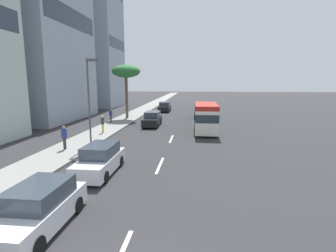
{
  "coord_description": "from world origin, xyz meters",
  "views": [
    {
      "loc": [
        -4.44,
        -2.18,
        5.18
      ],
      "look_at": [
        17.44,
        0.16,
        1.42
      ],
      "focal_mm": 28.02,
      "sensor_mm": 36.0,
      "label": 1
    }
  ],
  "objects_px": {
    "car_lead": "(152,119)",
    "pedestrian_near_lamp": "(103,123)",
    "minibus_sixth": "(206,117)",
    "street_lamp": "(90,92)",
    "pedestrian_mid_block": "(64,136)",
    "pedestrian_by_tree": "(111,115)",
    "car_fifth": "(38,209)",
    "car_seventh": "(202,107)",
    "car_second": "(100,160)",
    "car_third": "(165,107)",
    "van_fourth": "(202,109)",
    "palm_tree": "(126,72)"
  },
  "relations": [
    {
      "from": "pedestrian_mid_block",
      "to": "pedestrian_by_tree",
      "type": "xyz_separation_m",
      "value": [
        13.13,
        0.77,
        -0.11
      ]
    },
    {
      "from": "minibus_sixth",
      "to": "pedestrian_mid_block",
      "type": "height_order",
      "value": "minibus_sixth"
    },
    {
      "from": "car_second",
      "to": "street_lamp",
      "type": "relative_size",
      "value": 0.66
    },
    {
      "from": "minibus_sixth",
      "to": "car_fifth",
      "type": "bearing_deg",
      "value": 160.87
    },
    {
      "from": "car_lead",
      "to": "minibus_sixth",
      "type": "height_order",
      "value": "minibus_sixth"
    },
    {
      "from": "palm_tree",
      "to": "street_lamp",
      "type": "bearing_deg",
      "value": -175.26
    },
    {
      "from": "pedestrian_by_tree",
      "to": "street_lamp",
      "type": "height_order",
      "value": "street_lamp"
    },
    {
      "from": "van_fourth",
      "to": "palm_tree",
      "type": "xyz_separation_m",
      "value": [
        -1.95,
        10.42,
        5.14
      ]
    },
    {
      "from": "car_seventh",
      "to": "pedestrian_near_lamp",
      "type": "relative_size",
      "value": 2.66
    },
    {
      "from": "car_lead",
      "to": "pedestrian_near_lamp",
      "type": "distance_m",
      "value": 6.78
    },
    {
      "from": "pedestrian_near_lamp",
      "to": "street_lamp",
      "type": "relative_size",
      "value": 0.25
    },
    {
      "from": "car_second",
      "to": "pedestrian_near_lamp",
      "type": "relative_size",
      "value": 2.59
    },
    {
      "from": "car_third",
      "to": "pedestrian_near_lamp",
      "type": "distance_m",
      "value": 20.61
    },
    {
      "from": "car_lead",
      "to": "car_second",
      "type": "distance_m",
      "value": 16.2
    },
    {
      "from": "car_fifth",
      "to": "car_seventh",
      "type": "relative_size",
      "value": 0.95
    },
    {
      "from": "car_lead",
      "to": "car_third",
      "type": "height_order",
      "value": "car_lead"
    },
    {
      "from": "car_fifth",
      "to": "pedestrian_mid_block",
      "type": "distance_m",
      "value": 11.01
    },
    {
      "from": "minibus_sixth",
      "to": "street_lamp",
      "type": "xyz_separation_m",
      "value": [
        -6.94,
        9.26,
        2.72
      ]
    },
    {
      "from": "pedestrian_near_lamp",
      "to": "street_lamp",
      "type": "xyz_separation_m",
      "value": [
        -4.88,
        -0.88,
        3.23
      ]
    },
    {
      "from": "car_fifth",
      "to": "pedestrian_by_tree",
      "type": "height_order",
      "value": "pedestrian_by_tree"
    },
    {
      "from": "minibus_sixth",
      "to": "street_lamp",
      "type": "bearing_deg",
      "value": 126.85
    },
    {
      "from": "pedestrian_near_lamp",
      "to": "pedestrian_mid_block",
      "type": "height_order",
      "value": "pedestrian_mid_block"
    },
    {
      "from": "car_fifth",
      "to": "minibus_sixth",
      "type": "distance_m",
      "value": 19.75
    },
    {
      "from": "car_fifth",
      "to": "pedestrian_mid_block",
      "type": "xyz_separation_m",
      "value": [
        10.14,
        4.29,
        0.38
      ]
    },
    {
      "from": "car_third",
      "to": "car_seventh",
      "type": "relative_size",
      "value": 0.97
    },
    {
      "from": "car_fifth",
      "to": "street_lamp",
      "type": "relative_size",
      "value": 0.64
    },
    {
      "from": "car_seventh",
      "to": "pedestrian_by_tree",
      "type": "distance_m",
      "value": 18.2
    },
    {
      "from": "pedestrian_mid_block",
      "to": "minibus_sixth",
      "type": "bearing_deg",
      "value": 160.04
    },
    {
      "from": "car_fifth",
      "to": "pedestrian_near_lamp",
      "type": "height_order",
      "value": "pedestrian_near_lamp"
    },
    {
      "from": "van_fourth",
      "to": "street_lamp",
      "type": "relative_size",
      "value": 0.78
    },
    {
      "from": "pedestrian_near_lamp",
      "to": "street_lamp",
      "type": "distance_m",
      "value": 5.92
    },
    {
      "from": "street_lamp",
      "to": "pedestrian_by_tree",
      "type": "bearing_deg",
      "value": 11.1
    },
    {
      "from": "car_lead",
      "to": "car_second",
      "type": "height_order",
      "value": "car_lead"
    },
    {
      "from": "street_lamp",
      "to": "pedestrian_mid_block",
      "type": "bearing_deg",
      "value": 136.34
    },
    {
      "from": "car_fifth",
      "to": "pedestrian_by_tree",
      "type": "distance_m",
      "value": 23.81
    },
    {
      "from": "pedestrian_mid_block",
      "to": "palm_tree",
      "type": "xyz_separation_m",
      "value": [
        17.27,
        -0.2,
        5.28
      ]
    },
    {
      "from": "car_third",
      "to": "palm_tree",
      "type": "bearing_deg",
      "value": -23.63
    },
    {
      "from": "van_fourth",
      "to": "pedestrian_by_tree",
      "type": "distance_m",
      "value": 12.91
    },
    {
      "from": "car_second",
      "to": "car_seventh",
      "type": "height_order",
      "value": "car_second"
    },
    {
      "from": "pedestrian_near_lamp",
      "to": "car_third",
      "type": "bearing_deg",
      "value": -11.67
    },
    {
      "from": "car_seventh",
      "to": "street_lamp",
      "type": "xyz_separation_m",
      "value": [
        -25.57,
        9.35,
        3.58
      ]
    },
    {
      "from": "car_second",
      "to": "car_seventh",
      "type": "distance_m",
      "value": 32.11
    },
    {
      "from": "car_seventh",
      "to": "street_lamp",
      "type": "relative_size",
      "value": 0.68
    },
    {
      "from": "car_lead",
      "to": "palm_tree",
      "type": "relative_size",
      "value": 0.65
    },
    {
      "from": "car_second",
      "to": "van_fourth",
      "type": "bearing_deg",
      "value": 165.11
    },
    {
      "from": "pedestrian_by_tree",
      "to": "car_fifth",
      "type": "bearing_deg",
      "value": -50.31
    },
    {
      "from": "van_fourth",
      "to": "palm_tree",
      "type": "distance_m",
      "value": 11.78
    },
    {
      "from": "car_third",
      "to": "van_fourth",
      "type": "height_order",
      "value": "van_fourth"
    },
    {
      "from": "car_second",
      "to": "pedestrian_mid_block",
      "type": "bearing_deg",
      "value": -134.69
    },
    {
      "from": "car_fifth",
      "to": "pedestrian_near_lamp",
      "type": "distance_m",
      "value": 16.99
    }
  ]
}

